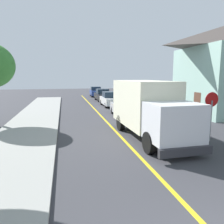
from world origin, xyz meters
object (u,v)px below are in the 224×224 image
Objects in this scene: parked_car_mid at (110,99)px; parked_car_far at (103,95)px; box_truck at (149,107)px; parked_car_near at (124,107)px; stop_sign at (211,107)px; parked_car_furthest at (96,92)px.

parked_car_mid is 1.00× the size of parked_car_far.
parked_car_mid is at bearing 87.43° from box_truck.
parked_car_far is at bearing 88.85° from parked_car_near.
box_truck is 1.64× the size of parked_car_mid.
stop_sign is (2.97, -1.43, 0.09)m from box_truck.
box_truck is 13.49m from parked_car_mid.
parked_car_far is (0.11, 5.87, 0.00)m from parked_car_mid.
parked_car_far is at bearing 96.21° from stop_sign.
parked_car_mid is 0.99× the size of parked_car_furthest.
parked_car_near is 19.27m from parked_car_furthest.
box_truck is 1.64× the size of parked_car_far.
stop_sign is (2.26, -20.74, 1.06)m from parked_car_far.
stop_sign reaches higher than parked_car_far.
parked_car_far is (0.71, 19.31, -0.97)m from box_truck.
box_truck is 26.17m from parked_car_furthest.
stop_sign is at bearing -83.79° from parked_car_far.
parked_car_near is at bearing -90.75° from parked_car_furthest.
stop_sign reaches higher than parked_car_mid.
stop_sign is (2.51, -8.30, 1.06)m from parked_car_near.
parked_car_mid is at bearing 88.76° from parked_car_near.
parked_car_furthest is at bearing 88.44° from box_truck.
parked_car_furthest is at bearing 89.25° from parked_car_near.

